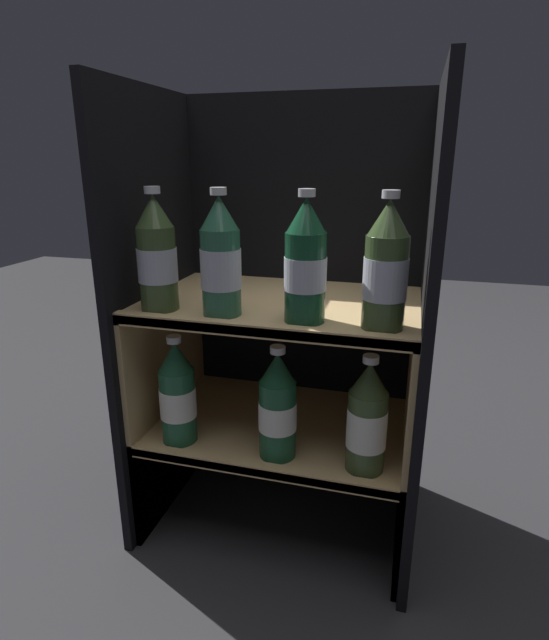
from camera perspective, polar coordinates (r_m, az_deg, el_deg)
ground_plane at (r=1.22m, az=-1.96°, el=-26.84°), size 6.00×6.00×0.00m
fridge_back_wall at (r=1.31m, az=3.14°, el=2.21°), size 0.63×0.02×1.01m
fridge_side_left at (r=1.22m, az=-13.15°, el=0.64°), size 0.02×0.44×1.01m
fridge_side_right at (r=1.08m, az=16.66°, el=-1.94°), size 0.02×0.44×1.01m
shelf_lower at (r=1.23m, az=0.64°, el=-13.89°), size 0.59×0.40×0.27m
shelf_upper at (r=1.14m, az=0.71°, el=-5.43°), size 0.59×0.40×0.57m
bottle_upper_front_0 at (r=1.03m, az=-13.29°, el=7.08°), size 0.08×0.08×0.25m
bottle_upper_front_1 at (r=0.97m, az=-6.17°, el=6.80°), size 0.08×0.08×0.25m
bottle_upper_front_2 at (r=0.93m, az=3.56°, el=6.35°), size 0.08×0.08×0.25m
bottle_upper_front_3 at (r=0.91m, az=12.60°, el=5.67°), size 0.08×0.08×0.25m
bottle_lower_front_0 at (r=1.11m, az=-11.02°, el=-8.40°), size 0.08×0.08×0.25m
bottle_lower_front_1 at (r=1.04m, az=0.36°, el=-10.01°), size 0.08×0.08×0.25m
bottle_lower_front_2 at (r=1.01m, az=10.53°, el=-11.20°), size 0.08×0.08×0.25m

